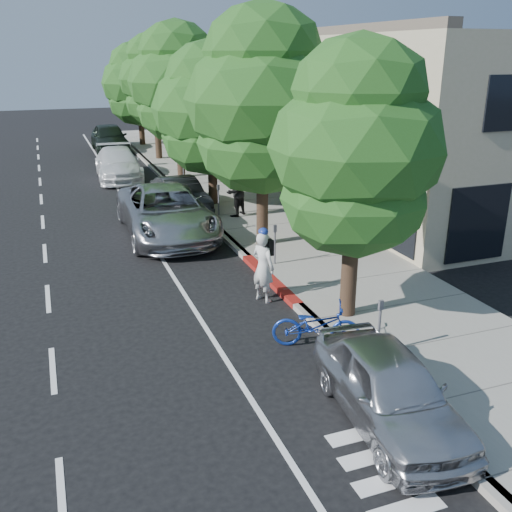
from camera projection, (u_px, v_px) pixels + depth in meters
name	position (u px, v px, depth m)	size (l,w,h in m)	color
ground	(283.00, 294.00, 15.97)	(120.00, 120.00, 0.00)	black
sidewalk	(259.00, 213.00, 23.76)	(4.60, 56.00, 0.15)	gray
curb	(206.00, 218.00, 23.00)	(0.30, 56.00, 0.15)	#9E998E
curb_red_segment	(270.00, 279.00, 16.83)	(0.32, 4.00, 0.15)	maroon
storefront_building	(315.00, 104.00, 33.82)	(10.00, 36.00, 7.00)	#C1B194
street_tree_0	(356.00, 152.00, 13.07)	(4.13, 4.13, 6.86)	black
street_tree_1	(263.00, 103.00, 18.15)	(5.07, 5.07, 7.96)	black
street_tree_2	(211.00, 110.00, 23.69)	(4.99, 4.99, 6.96)	black
street_tree_3	(177.00, 84.00, 28.73)	(5.04, 5.04, 7.99)	black
street_tree_4	(155.00, 81.00, 34.06)	(4.35, 4.35, 7.62)	black
street_tree_5	(139.00, 84.00, 39.52)	(5.14, 5.14, 7.21)	black
cyclist	(263.00, 267.00, 15.26)	(0.71, 0.47, 1.95)	silver
bicycle	(316.00, 325.00, 12.99)	(0.70, 2.01, 1.06)	#17359E
silver_suv	(166.00, 212.00, 20.79)	(2.98, 6.46, 1.80)	#B5B5BA
dark_sedan	(181.00, 195.00, 24.15)	(1.47, 4.20, 1.39)	black
white_pickup	(118.00, 164.00, 30.26)	(2.24, 5.51, 1.60)	white
dark_suv_far	(109.00, 138.00, 38.67)	(2.17, 5.38, 1.83)	black
near_car_a	(389.00, 388.00, 10.24)	(1.66, 4.14, 1.41)	silver
pedestrian	(235.00, 192.00, 22.76)	(0.94, 0.74, 1.94)	black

